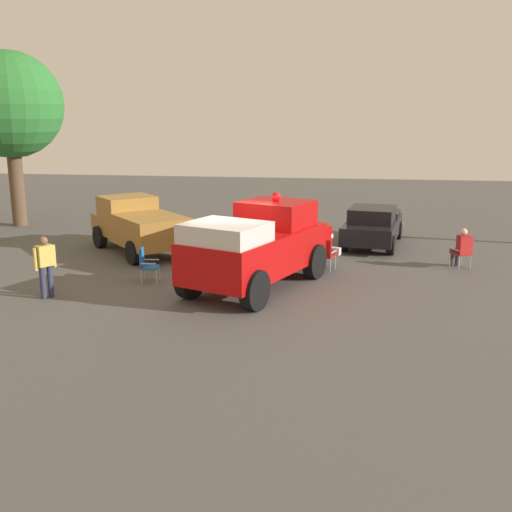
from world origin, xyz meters
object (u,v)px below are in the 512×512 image
Objects in this scene: classic_hot_rod at (373,225)px; traffic_cone at (270,245)px; parked_pickup at (138,225)px; spectator_seated at (461,246)px; lawn_chair_by_car at (146,263)px; lawn_chair_near_truck at (464,250)px; vintage_fire_truck at (260,245)px; spectator_standing at (45,263)px; lawn_chair_spare at (325,253)px; oak_tree_left at (10,106)px.

traffic_cone is (3.63, 2.05, -0.44)m from classic_hot_rod.
classic_hot_rod is at bearing -163.56° from parked_pickup.
spectator_seated is 2.03× the size of traffic_cone.
lawn_chair_by_car is 0.79× the size of spectator_seated.
parked_pickup is 4.72m from traffic_cone.
vintage_fire_truck is at bearing 24.88° from lawn_chair_near_truck.
spectator_standing is at bearing 40.71° from lawn_chair_by_car.
classic_hot_rod is 4.19m from traffic_cone.
spectator_seated reaches higher than lawn_chair_near_truck.
classic_hot_rod is 7.26× the size of traffic_cone.
lawn_chair_spare reaches higher than traffic_cone.
spectator_standing is at bearing 22.47° from lawn_chair_near_truck.
lawn_chair_spare is at bearing -158.42° from lawn_chair_by_car.
vintage_fire_truck reaches higher than spectator_seated.
parked_pickup is at bearing 148.16° from oak_tree_left.
spectator_standing reaches higher than lawn_chair_spare.
lawn_chair_near_truck is (-6.11, -2.83, -0.61)m from vintage_fire_truck.
oak_tree_left is at bearing -15.94° from lawn_chair_near_truck.
lawn_chair_near_truck is 4.43m from lawn_chair_spare.
spectator_standing reaches higher than lawn_chair_near_truck.
parked_pickup reaches higher than traffic_cone.
lawn_chair_by_car is 1.00× the size of lawn_chair_spare.
vintage_fire_truck is 1.37× the size of classic_hot_rod.
parked_pickup is (8.28, 2.44, 0.24)m from classic_hot_rod.
spectator_standing is at bearing 19.68° from vintage_fire_truck.
vintage_fire_truck is at bearing 60.68° from classic_hot_rod.
lawn_chair_near_truck is at bearing 164.06° from oak_tree_left.
vintage_fire_truck is 3.39m from lawn_chair_by_car.
lawn_chair_spare is at bearing 132.75° from traffic_cone.
spectator_seated is (-4.26, -1.04, 0.11)m from lawn_chair_spare.
vintage_fire_truck is 5.83m from spectator_standing.
parked_pickup is 9.09m from oak_tree_left.
lawn_chair_spare is (-5.12, -2.02, 0.00)m from lawn_chair_by_car.
lawn_chair_spare is 4.39m from spectator_seated.
vintage_fire_truck is 6.76m from lawn_chair_near_truck.
lawn_chair_spare is at bearing -151.94° from spectator_standing.
lawn_chair_spare is 0.79× the size of spectator_seated.
vintage_fire_truck is 3.78× the size of spectator_standing.
spectator_seated is (-2.62, 3.15, -0.05)m from classic_hot_rod.
classic_hot_rod reaches higher than lawn_chair_near_truck.
parked_pickup is 0.64× the size of oak_tree_left.
spectator_standing is at bearing 28.06° from lawn_chair_spare.
lawn_chair_by_car is at bearing 136.21° from oak_tree_left.
spectator_standing is 2.64× the size of traffic_cone.
vintage_fire_truck is at bearing 145.94° from oak_tree_left.
spectator_seated is at bearing 164.35° from oak_tree_left.
spectator_standing reaches higher than spectator_seated.
spectator_seated is (0.07, -0.11, 0.11)m from lawn_chair_near_truck.
vintage_fire_truck is 4.16m from traffic_cone.
spectator_seated is at bearing 176.27° from parked_pickup.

